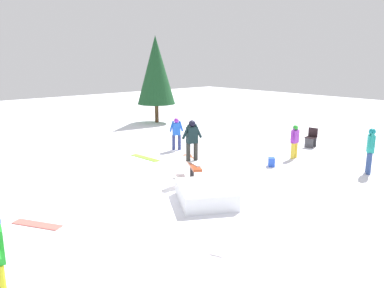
# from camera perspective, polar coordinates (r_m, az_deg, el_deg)

# --- Properties ---
(ground_plane) EXTENTS (60.00, 60.00, 0.00)m
(ground_plane) POSITION_cam_1_polar(r_m,az_deg,el_deg) (12.73, -0.00, -5.42)
(ground_plane) COLOR white
(rail_feature) EXTENTS (1.83, 1.25, 0.63)m
(rail_feature) POSITION_cam_1_polar(r_m,az_deg,el_deg) (12.57, -0.00, -3.12)
(rail_feature) COLOR black
(rail_feature) RESTS_ON ground
(snow_kicker_ramp) EXTENTS (2.31, 2.21, 0.48)m
(snow_kicker_ramp) POSITION_cam_1_polar(r_m,az_deg,el_deg) (10.74, 2.11, -7.61)
(snow_kicker_ramp) COLOR white
(snow_kicker_ramp) RESTS_ON ground
(main_rider_on_rail) EXTENTS (1.38, 0.74, 1.40)m
(main_rider_on_rail) POSITION_cam_1_polar(r_m,az_deg,el_deg) (12.37, -0.00, 0.47)
(main_rider_on_rail) COLOR silver
(main_rider_on_rail) RESTS_ON rail_feature
(bystander_teal) EXTENTS (0.42, 0.66, 1.63)m
(bystander_teal) POSITION_cam_1_polar(r_m,az_deg,el_deg) (14.59, 25.54, -0.59)
(bystander_teal) COLOR navy
(bystander_teal) RESTS_ON ground
(bystander_blue) EXTENTS (0.39, 0.59, 1.43)m
(bystander_blue) POSITION_cam_1_polar(r_m,az_deg,el_deg) (16.63, -2.39, 1.82)
(bystander_blue) COLOR navy
(bystander_blue) RESTS_ON ground
(bystander_purple) EXTENTS (0.21, 0.63, 1.38)m
(bystander_purple) POSITION_cam_1_polar(r_m,az_deg,el_deg) (15.77, 15.39, 0.63)
(bystander_purple) COLOR gold
(bystander_purple) RESTS_ON ground
(loose_snowboard_white) EXTENTS (0.76, 1.31, 0.02)m
(loose_snowboard_white) POSITION_cam_1_polar(r_m,az_deg,el_deg) (8.65, 5.27, -14.67)
(loose_snowboard_white) COLOR white
(loose_snowboard_white) RESTS_ON ground
(loose_snowboard_lime) EXTENTS (1.56, 0.41, 0.02)m
(loose_snowboard_lime) POSITION_cam_1_polar(r_m,az_deg,el_deg) (15.51, -7.16, -2.09)
(loose_snowboard_lime) COLOR #94DB3A
(loose_snowboard_lime) RESTS_ON ground
(loose_snowboard_coral) EXTENTS (1.27, 0.90, 0.02)m
(loose_snowboard_coral) POSITION_cam_1_polar(r_m,az_deg,el_deg) (10.18, -22.54, -11.26)
(loose_snowboard_coral) COLOR #E56C61
(loose_snowboard_coral) RESTS_ON ground
(folding_chair) EXTENTS (0.49, 0.49, 0.88)m
(folding_chair) POSITION_cam_1_polar(r_m,az_deg,el_deg) (18.08, 17.72, 0.86)
(folding_chair) COLOR #3F3F44
(folding_chair) RESTS_ON ground
(backpack_on_snow) EXTENTS (0.37, 0.37, 0.34)m
(backpack_on_snow) POSITION_cam_1_polar(r_m,az_deg,el_deg) (14.52, 12.02, -2.69)
(backpack_on_snow) COLOR blue
(backpack_on_snow) RESTS_ON ground
(pine_tree_near) EXTENTS (2.37, 2.37, 5.38)m
(pine_tree_near) POSITION_cam_1_polar(r_m,az_deg,el_deg) (23.76, -5.53, 11.12)
(pine_tree_near) COLOR #4C331E
(pine_tree_near) RESTS_ON ground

